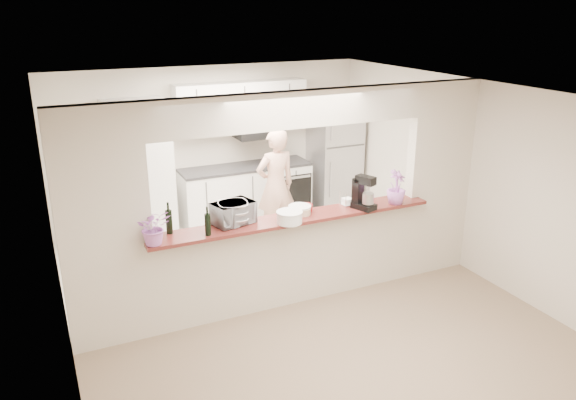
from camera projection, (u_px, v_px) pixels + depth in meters
floor at (293, 300)px, 6.74m from camera, size 6.00×6.00×0.00m
tile_overlay at (246, 252)px, 8.06m from camera, size 5.00×2.90×0.01m
partition at (293, 183)px, 6.26m from camera, size 5.00×0.15×2.50m
bar_counter at (293, 257)px, 6.55m from camera, size 3.40×0.38×1.09m
kitchen_cabinets at (206, 168)px, 8.68m from camera, size 3.15×0.62×2.25m
refrigerator at (334, 161)px, 9.55m from camera, size 0.75×0.70×1.70m
flower_left at (154, 227)px, 5.55m from camera, size 0.35×0.30×0.37m
wine_bottle_a at (208, 224)px, 5.79m from camera, size 0.06×0.06×0.31m
wine_bottle_b at (169, 221)px, 5.84m from camera, size 0.07×0.07×0.34m
toaster_oven at (233, 213)px, 6.11m from camera, size 0.51×0.41×0.24m
serving_bowls at (233, 213)px, 6.11m from camera, size 0.37×0.37×0.24m
plate_stack_a at (289, 217)px, 6.15m from camera, size 0.29×0.29×0.13m
plate_stack_b at (300, 210)px, 6.43m from camera, size 0.26×0.26×0.09m
red_bowl at (306, 208)px, 6.52m from camera, size 0.16×0.16×0.08m
tan_bowl at (303, 212)px, 6.39m from camera, size 0.17×0.17×0.08m
utensil_caddy at (351, 196)px, 6.71m from camera, size 0.27×0.16×0.25m
stand_mixer at (363, 194)px, 6.55m from camera, size 0.26×0.31×0.40m
flower_right at (396, 187)px, 6.71m from camera, size 0.31×0.31×0.41m
person at (276, 186)px, 8.21m from camera, size 0.65×0.45×1.69m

